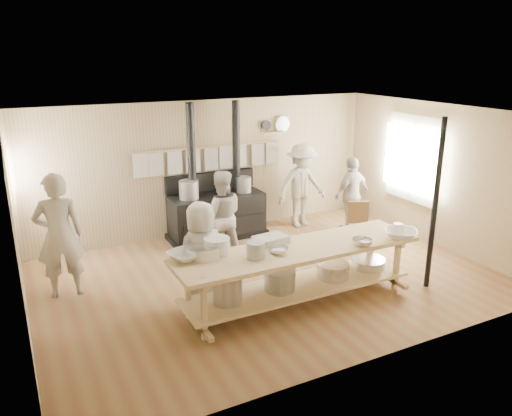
# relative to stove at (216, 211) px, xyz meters

# --- Properties ---
(ground) EXTENTS (7.00, 7.00, 0.00)m
(ground) POSITION_rel_stove_xyz_m (0.01, -2.12, -0.52)
(ground) COLOR brown
(ground) RESTS_ON ground
(room_shell) EXTENTS (7.00, 7.00, 7.00)m
(room_shell) POSITION_rel_stove_xyz_m (0.01, -2.12, 1.10)
(room_shell) COLOR tan
(room_shell) RESTS_ON ground
(window_right) EXTENTS (0.09, 1.50, 1.65)m
(window_right) POSITION_rel_stove_xyz_m (3.48, -1.52, 0.98)
(window_right) COLOR beige
(window_right) RESTS_ON ground
(left_opening) EXTENTS (0.00, 0.90, 0.90)m
(left_opening) POSITION_rel_stove_xyz_m (-3.44, -0.12, 1.08)
(left_opening) COLOR white
(left_opening) RESTS_ON ground
(stove) EXTENTS (1.90, 0.75, 2.60)m
(stove) POSITION_rel_stove_xyz_m (0.00, 0.00, 0.00)
(stove) COLOR black
(stove) RESTS_ON ground
(towel_rail) EXTENTS (3.00, 0.04, 0.47)m
(towel_rail) POSITION_rel_stove_xyz_m (0.01, 0.28, 1.03)
(towel_rail) COLOR tan
(towel_rail) RESTS_ON ground
(back_wall_shelf) EXTENTS (0.63, 0.14, 0.32)m
(back_wall_shelf) POSITION_rel_stove_xyz_m (1.47, 0.32, 1.48)
(back_wall_shelf) COLOR tan
(back_wall_shelf) RESTS_ON ground
(prep_table) EXTENTS (3.60, 0.90, 0.85)m
(prep_table) POSITION_rel_stove_xyz_m (-0.00, -3.02, -0.00)
(prep_table) COLOR tan
(prep_table) RESTS_ON ground
(support_post) EXTENTS (0.08, 0.08, 2.60)m
(support_post) POSITION_rel_stove_xyz_m (2.06, -3.47, 0.78)
(support_post) COLOR black
(support_post) RESTS_ON ground
(cook_far_left) EXTENTS (0.71, 0.49, 1.87)m
(cook_far_left) POSITION_rel_stove_xyz_m (-2.94, -1.24, 0.41)
(cook_far_left) COLOR #ACA498
(cook_far_left) RESTS_ON ground
(cook_left) EXTENTS (0.91, 0.80, 1.59)m
(cook_left) POSITION_rel_stove_xyz_m (-0.36, -1.09, 0.27)
(cook_left) COLOR #ACA498
(cook_left) RESTS_ON ground
(cook_center) EXTENTS (0.79, 0.56, 1.52)m
(cook_center) POSITION_rel_stove_xyz_m (-1.21, -2.43, 0.24)
(cook_center) COLOR #ACA498
(cook_center) RESTS_ON ground
(cook_right) EXTENTS (0.93, 0.51, 1.50)m
(cook_right) POSITION_rel_stove_xyz_m (2.58, -0.84, 0.23)
(cook_right) COLOR #ACA498
(cook_right) RESTS_ON ground
(cook_by_window) EXTENTS (1.14, 0.69, 1.72)m
(cook_by_window) POSITION_rel_stove_xyz_m (1.80, -0.20, 0.34)
(cook_by_window) COLOR #ACA498
(cook_by_window) RESTS_ON ground
(chair) EXTENTS (0.51, 0.51, 0.83)m
(chair) POSITION_rel_stove_xyz_m (2.13, -1.69, -0.28)
(chair) COLOR brown
(chair) RESTS_ON ground
(bowl_white_a) EXTENTS (0.53, 0.53, 0.11)m
(bowl_white_a) POSITION_rel_stove_xyz_m (-1.54, -2.69, 0.38)
(bowl_white_a) COLOR white
(bowl_white_a) RESTS_ON prep_table
(bowl_steel_a) EXTENTS (0.38, 0.38, 0.08)m
(bowl_steel_a) POSITION_rel_stove_xyz_m (-0.35, -3.06, 0.37)
(bowl_steel_a) COLOR silver
(bowl_steel_a) RESTS_ON prep_table
(bowl_white_b) EXTENTS (0.66, 0.66, 0.12)m
(bowl_white_b) POSITION_rel_stove_xyz_m (1.56, -3.35, 0.39)
(bowl_white_b) COLOR white
(bowl_white_b) RESTS_ON prep_table
(bowl_steel_b) EXTENTS (0.32, 0.32, 0.09)m
(bowl_steel_b) POSITION_rel_stove_xyz_m (0.85, -3.35, 0.38)
(bowl_steel_b) COLOR silver
(bowl_steel_b) RESTS_ON prep_table
(roasting_pan) EXTENTS (0.50, 0.36, 0.10)m
(roasting_pan) POSITION_rel_stove_xyz_m (-0.26, -2.69, 0.38)
(roasting_pan) COLOR #B2B2B7
(roasting_pan) RESTS_ON prep_table
(mixing_bowl_large) EXTENTS (0.54, 0.54, 0.16)m
(mixing_bowl_large) POSITION_rel_stove_xyz_m (-1.29, -2.69, 0.41)
(mixing_bowl_large) COLOR silver
(mixing_bowl_large) RESTS_ON prep_table
(bucket_galv) EXTENTS (0.29, 0.29, 0.23)m
(bucket_galv) POSITION_rel_stove_xyz_m (-0.70, -3.07, 0.44)
(bucket_galv) COLOR gray
(bucket_galv) RESTS_ON prep_table
(deep_bowl_enamel) EXTENTS (0.44, 0.44, 0.22)m
(deep_bowl_enamel) POSITION_rel_stove_xyz_m (-1.09, -2.69, 0.44)
(deep_bowl_enamel) COLOR white
(deep_bowl_enamel) RESTS_ON prep_table
(pitcher) EXTENTS (0.18, 0.18, 0.22)m
(pitcher) POSITION_rel_stove_xyz_m (1.49, -3.35, 0.44)
(pitcher) COLOR white
(pitcher) RESTS_ON prep_table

